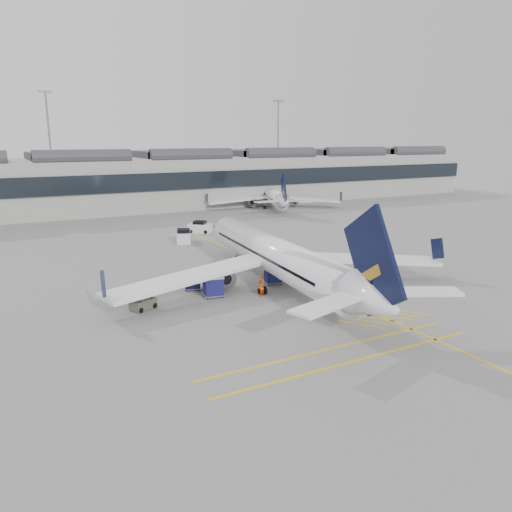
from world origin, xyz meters
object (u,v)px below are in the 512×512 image
airliner_main (278,257)px  pushback_tug (143,303)px  belt_loader (300,274)px  ramp_agent_a (262,283)px  ramp_agent_b (260,288)px  baggage_cart_a (273,275)px

airliner_main → pushback_tug: size_ratio=15.49×
belt_loader → ramp_agent_a: bearing=-158.2°
airliner_main → pushback_tug: bearing=-172.6°
airliner_main → belt_loader: (3.66, 1.26, -2.56)m
belt_loader → pushback_tug: 18.15m
airliner_main → ramp_agent_a: size_ratio=23.90×
belt_loader → ramp_agent_b: size_ratio=2.80×
ramp_agent_b → pushback_tug: 11.37m
baggage_cart_a → pushback_tug: (-14.49, -1.41, -0.43)m
ramp_agent_b → pushback_tug: ramp_agent_b is taller
baggage_cart_a → belt_loader: bearing=13.3°
airliner_main → ramp_agent_a: airliner_main is taller
baggage_cart_a → ramp_agent_a: 3.00m
baggage_cart_a → ramp_agent_b: (-3.24, -3.09, -0.12)m
ramp_agent_a → ramp_agent_b: (-0.88, -1.24, 0.02)m
airliner_main → baggage_cart_a: bearing=92.5°
baggage_cart_a → pushback_tug: size_ratio=0.76×
ramp_agent_a → ramp_agent_b: 1.52m
ramp_agent_b → ramp_agent_a: bearing=-150.7°
baggage_cart_a → airliner_main: bearing=-83.2°
belt_loader → pushback_tug: belt_loader is taller
airliner_main → belt_loader: bearing=25.1°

